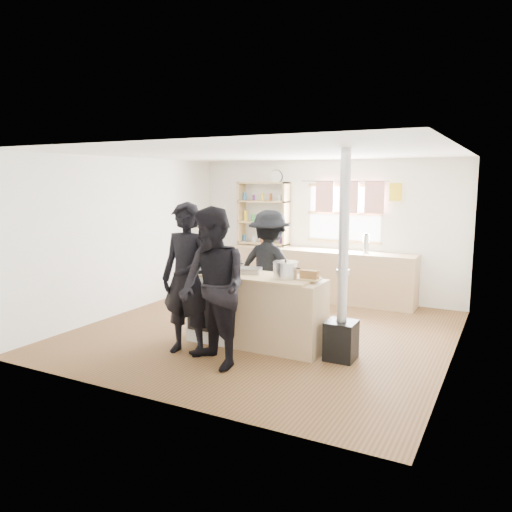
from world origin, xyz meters
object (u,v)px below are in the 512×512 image
flue_heater (342,306)px  stockpot_counter (286,270)px  cooking_island (255,310)px  stockpot_stove (234,264)px  bread_board (309,276)px  person_far (270,267)px  skillet_greens (202,270)px  person_near_right (213,288)px  person_near_left (187,279)px  roast_tray (248,270)px  thermos (366,244)px

flue_heater → stockpot_counter: bearing=-179.6°
cooking_island → stockpot_stove: bearing=158.1°
bread_board → person_far: person_far is taller
cooking_island → skillet_greens: (-0.71, -0.16, 0.49)m
cooking_island → person_near_right: size_ratio=1.06×
bread_board → person_near_left: size_ratio=0.15×
roast_tray → skillet_greens: bearing=-158.6°
skillet_greens → person_near_left: 0.51m
stockpot_counter → person_far: 1.27m
flue_heater → person_far: bearing=145.0°
stockpot_counter → person_near_right: 1.03m
stockpot_stove → person_near_right: person_near_right is taller
stockpot_counter → bread_board: 0.31m
flue_heater → person_near_left: (-1.77, -0.65, 0.28)m
roast_tray → stockpot_stove: bearing=158.3°
cooking_island → roast_tray: (-0.14, 0.06, 0.50)m
stockpot_stove → person_near_left: (-0.18, -0.83, -0.07)m
stockpot_counter → person_near_right: bearing=-119.6°
roast_tray → bread_board: size_ratio=1.38×
person_near_left → bread_board: bearing=23.1°
stockpot_stove → stockpot_counter: (0.85, -0.19, 0.03)m
bread_board → thermos: bearing=91.0°
stockpot_stove → person_near_left: size_ratio=0.12×
bread_board → person_near_right: size_ratio=0.15×
roast_tray → stockpot_stove: size_ratio=1.77×
roast_tray → bread_board: 0.88m
person_near_left → flue_heater: bearing=16.0°
skillet_greens → roast_tray: (0.57, 0.22, 0.01)m
flue_heater → person_near_right: flue_heater is taller
skillet_greens → person_far: size_ratio=0.22×
bread_board → cooking_island: bearing=-178.1°
thermos → person_far: bearing=-118.9°
cooking_island → person_far: person_far is taller
cooking_island → stockpot_counter: 0.72m
cooking_island → stockpot_stove: size_ratio=9.04×
thermos → roast_tray: bearing=-107.0°
roast_tray → person_near_left: 0.86m
person_near_left → skillet_greens: bearing=98.1°
cooking_island → skillet_greens: skillet_greens is taller
person_near_left → person_near_right: size_ratio=1.01×
thermos → person_far: person_far is taller
stockpot_counter → person_far: person_far is taller
person_far → stockpot_stove: bearing=85.9°
skillet_greens → person_far: 1.25m
stockpot_stove → bread_board: bearing=-7.2°
stockpot_stove → roast_tray: bearing=-21.7°
bread_board → person_far: (-1.02, 0.98, -0.13)m
cooking_island → flue_heater: 1.18m
person_near_right → person_far: bearing=122.8°
stockpot_stove → flue_heater: flue_heater is taller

